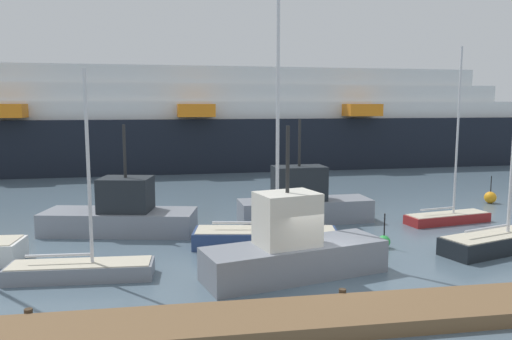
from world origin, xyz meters
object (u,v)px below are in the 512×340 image
Objects in this scene: channel_buoy_2 at (384,241)px; fishing_boat_2 at (293,249)px; sailboat_2 at (81,268)px; fishing_boat_0 at (121,214)px; sailboat_3 at (448,215)px; sailboat_1 at (266,234)px; cruise_ship at (109,122)px; channel_buoy_0 at (490,197)px; sailboat_0 at (500,239)px; fishing_boat_1 at (303,202)px.

fishing_boat_2 is at bearing -148.79° from channel_buoy_2.
sailboat_2 is 6.78m from fishing_boat_0.
sailboat_3 is 17.50m from fishing_boat_0.
sailboat_1 is 32.98m from cruise_ship.
sailboat_2 is at bearing -85.27° from fishing_boat_0.
channel_buoy_0 is (23.25, 3.94, -0.57)m from fishing_boat_0.
sailboat_0 is 1.38× the size of fishing_boat_0.
fishing_boat_1 is at bearing 38.68° from sailboat_2.
fishing_boat_0 is 1.08× the size of fishing_boat_2.
sailboat_2 is at bearing -148.09° from sailboat_1.
cruise_ship is at bearing 139.00° from channel_buoy_0.
channel_buoy_2 is (12.83, 1.96, -0.10)m from sailboat_2.
channel_buoy_0 is (13.56, 3.11, -0.71)m from fishing_boat_1.
sailboat_3 reaches higher than channel_buoy_2.
channel_buoy_2 is at bearing -9.75° from fishing_boat_0.
fishing_boat_0 is (0.83, 6.70, 0.56)m from sailboat_2.
sailboat_0 reaches higher than sailboat_2.
fishing_boat_0 is (-17.48, 0.72, 0.52)m from sailboat_3.
sailboat_2 is at bearing -171.30° from channel_buoy_2.
sailboat_2 is 4.85× the size of channel_buoy_2.
channel_buoy_0 is at bearing -158.85° from fishing_boat_2.
fishing_boat_1 reaches higher than fishing_boat_0.
cruise_ship reaches higher than fishing_boat_1.
fishing_boat_2 is at bearing -144.24° from channel_buoy_0.
sailboat_0 is at bearing -60.41° from cruise_ship.
sailboat_1 is at bearing -175.01° from sailboat_3.
sailboat_1 is at bearing -155.39° from channel_buoy_0.
channel_buoy_0 is at bearing 34.41° from sailboat_1.
sailboat_3 is 1.20× the size of fishing_boat_0.
fishing_boat_0 is 10.46m from fishing_boat_2.
channel_buoy_2 is (-11.25, -8.68, -0.09)m from channel_buoy_0.
cruise_ship is (-10.47, 31.00, 4.10)m from sailboat_1.
sailboat_1 reaches higher than channel_buoy_2.
sailboat_1 is at bearing 54.22° from fishing_boat_1.
sailboat_2 reaches higher than channel_buoy_2.
sailboat_2 is at bearing -22.27° from fishing_boat_2.
fishing_boat_0 is (-6.75, 3.62, 0.40)m from sailboat_1.
sailboat_0 is 6.01× the size of channel_buoy_0.
fishing_boat_1 reaches higher than channel_buoy_0.
sailboat_1 is 5.37m from channel_buoy_2.
sailboat_0 is 10.09m from fishing_boat_2.
fishing_boat_2 is (0.26, -4.14, 0.51)m from sailboat_1.
cruise_ship is at bearing 116.88° from sailboat_3.
fishing_boat_2 is 4.05× the size of channel_buoy_0.
sailboat_3 reaches higher than fishing_boat_2.
channel_buoy_0 is at bearing -43.18° from cruise_ship.
fishing_boat_0 is at bearing -170.39° from channel_buoy_0.
sailboat_3 is (0.55, 5.25, -0.11)m from sailboat_0.
sailboat_3 reaches higher than fishing_boat_0.
sailboat_3 is at bearing 24.94° from sailboat_1.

